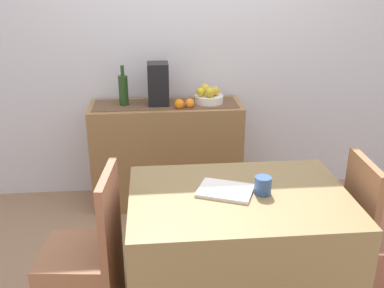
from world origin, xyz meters
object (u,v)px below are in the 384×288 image
(coffee_maker, at_px, (158,84))
(coffee_cup, at_px, (263,185))
(fruit_bowl, at_px, (209,99))
(dining_table, at_px, (237,254))
(open_book, at_px, (225,190))
(chair_near_window, at_px, (84,278))
(sideboard_console, at_px, (167,154))
(chair_by_corner, at_px, (380,261))
(wine_bottle, at_px, (123,90))

(coffee_maker, xyz_separation_m, coffee_cup, (0.51, -1.34, -0.22))
(fruit_bowl, distance_m, dining_table, 1.44)
(fruit_bowl, distance_m, open_book, 1.32)
(dining_table, xyz_separation_m, coffee_cup, (0.12, -0.00, 0.42))
(chair_near_window, bearing_deg, open_book, 2.65)
(fruit_bowl, xyz_separation_m, open_book, (-0.08, -1.31, -0.13))
(sideboard_console, xyz_separation_m, coffee_cup, (0.45, -1.34, 0.37))
(chair_near_window, bearing_deg, chair_by_corner, 0.08)
(fruit_bowl, height_order, coffee_cup, fruit_bowl)
(fruit_bowl, bearing_deg, coffee_cup, -85.26)
(open_book, xyz_separation_m, chair_by_corner, (0.91, -0.03, -0.48))
(coffee_cup, bearing_deg, chair_near_window, 179.94)
(chair_near_window, bearing_deg, wine_bottle, 82.16)
(dining_table, distance_m, open_book, 0.39)
(chair_near_window, bearing_deg, coffee_cup, -0.06)
(chair_by_corner, bearing_deg, coffee_maker, 132.49)
(fruit_bowl, xyz_separation_m, coffee_cup, (0.11, -1.34, -0.09))
(chair_by_corner, bearing_deg, fruit_bowl, 121.80)
(wine_bottle, bearing_deg, fruit_bowl, 0.00)
(wine_bottle, relative_size, coffee_maker, 0.96)
(sideboard_console, height_order, fruit_bowl, fruit_bowl)
(coffee_cup, bearing_deg, fruit_bowl, 94.74)
(sideboard_console, xyz_separation_m, open_book, (0.26, -1.31, 0.33))
(open_book, bearing_deg, chair_by_corner, 20.30)
(chair_by_corner, bearing_deg, sideboard_console, 131.20)
(sideboard_console, relative_size, chair_near_window, 1.33)
(fruit_bowl, height_order, dining_table, fruit_bowl)
(sideboard_console, bearing_deg, wine_bottle, 180.00)
(coffee_maker, height_order, open_book, coffee_maker)
(chair_near_window, bearing_deg, coffee_maker, 71.35)
(fruit_bowl, height_order, open_book, fruit_bowl)
(chair_by_corner, bearing_deg, open_book, 177.90)
(fruit_bowl, distance_m, wine_bottle, 0.67)
(coffee_maker, xyz_separation_m, chair_by_corner, (1.23, -1.34, -0.74))
(fruit_bowl, bearing_deg, dining_table, -90.40)
(coffee_maker, relative_size, dining_table, 0.28)
(open_book, height_order, chair_by_corner, chair_by_corner)
(coffee_cup, xyz_separation_m, chair_by_corner, (0.72, 0.00, -0.52))
(coffee_maker, distance_m, chair_near_window, 1.60)
(chair_by_corner, bearing_deg, chair_near_window, -179.92)
(fruit_bowl, height_order, wine_bottle, wine_bottle)
(coffee_maker, height_order, coffee_cup, coffee_maker)
(fruit_bowl, bearing_deg, open_book, -93.48)
(coffee_cup, bearing_deg, sideboard_console, 108.65)
(coffee_maker, height_order, chair_by_corner, coffee_maker)
(dining_table, bearing_deg, coffee_cup, -1.25)
(chair_near_window, bearing_deg, dining_table, 0.12)
(wine_bottle, distance_m, chair_near_window, 1.53)
(coffee_maker, relative_size, coffee_cup, 3.42)
(wine_bottle, bearing_deg, coffee_maker, 0.00)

